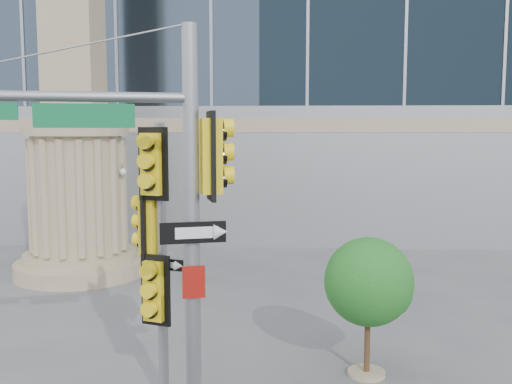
{
  "coord_description": "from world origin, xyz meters",
  "views": [
    {
      "loc": [
        1.03,
        -10.1,
        4.99
      ],
      "look_at": [
        0.45,
        2.0,
        3.68
      ],
      "focal_mm": 40.0,
      "sensor_mm": 36.0,
      "label": 1
    }
  ],
  "objects": [
    {
      "name": "street_tree",
      "position": [
        2.79,
        1.21,
        1.88
      ],
      "size": [
        1.83,
        1.79,
        2.85
      ],
      "color": "tan",
      "rests_on": "ground"
    },
    {
      "name": "monument",
      "position": [
        -6.0,
        9.0,
        5.52
      ],
      "size": [
        4.4,
        4.4,
        16.6
      ],
      "color": "tan",
      "rests_on": "ground"
    },
    {
      "name": "main_signal_pole",
      "position": [
        -1.51,
        -1.82,
        4.07
      ],
      "size": [
        4.99,
        1.76,
        6.57
      ],
      "rotation": [
        0.0,
        0.0,
        0.27
      ],
      "color": "slate",
      "rests_on": "ground"
    },
    {
      "name": "secondary_signal_pole",
      "position": [
        -1.25,
        -0.16,
        3.01
      ],
      "size": [
        0.88,
        0.82,
        5.12
      ],
      "rotation": [
        0.0,
        0.0,
        -0.32
      ],
      "color": "slate",
      "rests_on": "ground"
    }
  ]
}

